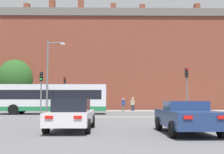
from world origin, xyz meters
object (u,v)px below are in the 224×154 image
at_px(street_lamp_junction, 50,70).
at_px(pedestrian_walking_west, 123,104).
at_px(traffic_light_far_left, 65,88).
at_px(pedestrian_walking_east, 132,104).
at_px(bus_crossing_lead, 52,98).
at_px(pedestrian_waiting, 133,103).
at_px(traffic_light_near_right, 187,84).
at_px(traffic_light_near_left, 41,86).
at_px(car_saloon_left, 72,114).
at_px(car_roadster_right, 187,117).

distance_m(street_lamp_junction, pedestrian_walking_west, 12.11).
bearing_deg(traffic_light_far_left, pedestrian_walking_east, 0.52).
bearing_deg(bus_crossing_lead, pedestrian_waiting, -45.72).
height_order(traffic_light_far_left, traffic_light_near_right, traffic_light_far_left).
relative_size(pedestrian_walking_east, pedestrian_walking_west, 0.97).
relative_size(traffic_light_near_left, pedestrian_waiting, 2.17).
relative_size(traffic_light_near_right, pedestrian_walking_west, 2.57).
bearing_deg(traffic_light_far_left, pedestrian_walking_west, -2.38).
xyz_separation_m(bus_crossing_lead, pedestrian_waiting, (8.98, 8.76, -0.51)).
relative_size(car_saloon_left, bus_crossing_lead, 0.42).
bearing_deg(pedestrian_walking_east, car_roadster_right, 131.87).
height_order(bus_crossing_lead, traffic_light_far_left, traffic_light_far_left).
height_order(traffic_light_near_left, street_lamp_junction, street_lamp_junction).
relative_size(street_lamp_junction, pedestrian_walking_west, 4.36).
height_order(car_saloon_left, bus_crossing_lead, bus_crossing_lead).
xyz_separation_m(car_saloon_left, pedestrian_walking_west, (3.63, 22.56, 0.20)).
relative_size(bus_crossing_lead, street_lamp_junction, 1.54).
xyz_separation_m(traffic_light_near_right, street_lamp_junction, (-12.41, 2.76, 1.49)).
bearing_deg(traffic_light_near_left, traffic_light_far_left, 88.78).
relative_size(traffic_light_near_right, traffic_light_near_left, 1.08).
bearing_deg(car_roadster_right, traffic_light_near_left, 124.78).
relative_size(bus_crossing_lead, pedestrian_walking_west, 6.73).
bearing_deg(pedestrian_waiting, traffic_light_near_right, 155.52).
bearing_deg(bus_crossing_lead, street_lamp_junction, -175.81).
distance_m(traffic_light_near_right, pedestrian_walking_east, 12.74).
bearing_deg(traffic_light_near_left, street_lamp_junction, 83.16).
xyz_separation_m(car_roadster_right, street_lamp_junction, (-8.91, 15.02, 3.61)).
height_order(car_saloon_left, car_roadster_right, car_saloon_left).
distance_m(car_roadster_right, traffic_light_near_left, 15.74).
bearing_deg(traffic_light_near_left, bus_crossing_lead, 87.19).
distance_m(bus_crossing_lead, traffic_light_near_right, 13.24).
xyz_separation_m(car_saloon_left, traffic_light_far_left, (-3.92, 22.87, 2.17)).
distance_m(car_roadster_right, traffic_light_far_left, 25.91).
bearing_deg(car_roadster_right, traffic_light_near_right, 72.77).
bearing_deg(car_saloon_left, traffic_light_near_left, 111.15).
xyz_separation_m(car_roadster_right, pedestrian_walking_west, (-1.40, 23.90, 0.25)).
distance_m(traffic_light_near_left, pedestrian_walking_west, 13.82).
distance_m(car_saloon_left, pedestrian_walking_west, 22.85).
relative_size(car_saloon_left, pedestrian_walking_west, 2.80).
relative_size(car_roadster_right, pedestrian_waiting, 2.43).
bearing_deg(traffic_light_near_right, traffic_light_near_left, 178.36).
bearing_deg(pedestrian_walking_west, traffic_light_near_right, -58.74).
bearing_deg(pedestrian_walking_west, car_roadster_right, -78.21).
bearing_deg(pedestrian_walking_east, car_saloon_left, 119.51).
distance_m(bus_crossing_lead, pedestrian_walking_west, 10.70).
bearing_deg(pedestrian_walking_east, pedestrian_waiting, -61.97).
distance_m(traffic_light_far_left, traffic_light_near_left, 11.60).
distance_m(car_roadster_right, bus_crossing_lead, 18.75).
height_order(traffic_light_near_right, pedestrian_waiting, traffic_light_near_right).
distance_m(traffic_light_near_right, traffic_light_near_left, 12.71).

